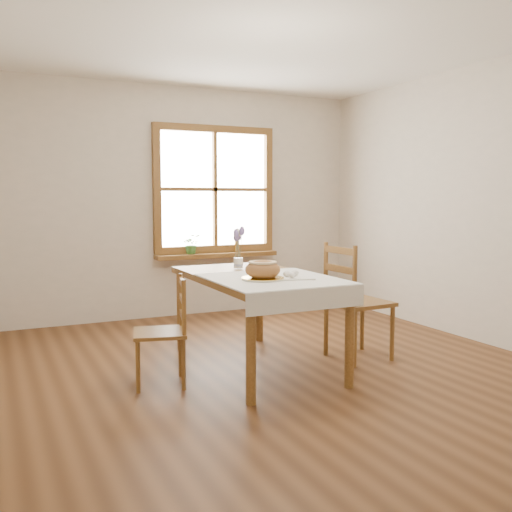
{
  "coord_description": "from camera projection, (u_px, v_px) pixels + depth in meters",
  "views": [
    {
      "loc": [
        -1.93,
        -3.75,
        1.37
      ],
      "look_at": [
        0.0,
        0.3,
        0.9
      ],
      "focal_mm": 40.0,
      "sensor_mm": 36.0,
      "label": 1
    }
  ],
  "objects": [
    {
      "name": "ground",
      "position": [
        273.0,
        377.0,
        4.34
      ],
      "size": [
        5.0,
        5.0,
        0.0
      ],
      "primitive_type": "plane",
      "color": "brown",
      "rests_on": "ground"
    },
    {
      "name": "room_walls",
      "position": [
        274.0,
        150.0,
        4.16
      ],
      "size": [
        4.6,
        5.1,
        2.65
      ],
      "color": "beige",
      "rests_on": "ground"
    },
    {
      "name": "window",
      "position": [
        215.0,
        189.0,
        6.62
      ],
      "size": [
        1.46,
        0.08,
        1.46
      ],
      "color": "brown",
      "rests_on": "ground"
    },
    {
      "name": "window_sill",
      "position": [
        217.0,
        255.0,
        6.63
      ],
      "size": [
        1.46,
        0.2,
        0.05
      ],
      "color": "brown",
      "rests_on": "ground"
    },
    {
      "name": "dining_table",
      "position": [
        256.0,
        285.0,
        4.54
      ],
      "size": [
        0.9,
        1.6,
        0.75
      ],
      "color": "brown",
      "rests_on": "ground"
    },
    {
      "name": "table_linen",
      "position": [
        273.0,
        279.0,
        4.26
      ],
      "size": [
        0.91,
        0.99,
        0.01
      ],
      "primitive_type": "cube",
      "color": "white",
      "rests_on": "dining_table"
    },
    {
      "name": "chair_left",
      "position": [
        160.0,
        331.0,
        4.14
      ],
      "size": [
        0.47,
        0.45,
        0.79
      ],
      "primitive_type": null,
      "rotation": [
        0.0,
        0.0,
        -1.81
      ],
      "color": "brown",
      "rests_on": "ground"
    },
    {
      "name": "chair_right",
      "position": [
        359.0,
        301.0,
        4.81
      ],
      "size": [
        0.5,
        0.48,
        0.98
      ],
      "primitive_type": null,
      "rotation": [
        0.0,
        0.0,
        1.62
      ],
      "color": "brown",
      "rests_on": "ground"
    },
    {
      "name": "bread_plate",
      "position": [
        263.0,
        279.0,
        4.19
      ],
      "size": [
        0.39,
        0.39,
        0.02
      ],
      "primitive_type": "cylinder",
      "rotation": [
        0.0,
        0.0,
        0.36
      ],
      "color": "silver",
      "rests_on": "table_linen"
    },
    {
      "name": "bread_loaf",
      "position": [
        263.0,
        268.0,
        4.18
      ],
      "size": [
        0.26,
        0.26,
        0.14
      ],
      "primitive_type": "ellipsoid",
      "color": "#AF6D3E",
      "rests_on": "bread_plate"
    },
    {
      "name": "egg_napkin",
      "position": [
        294.0,
        278.0,
        4.25
      ],
      "size": [
        0.32,
        0.29,
        0.01
      ],
      "primitive_type": "cube",
      "rotation": [
        0.0,
        0.0,
        -0.27
      ],
      "color": "white",
      "rests_on": "table_linen"
    },
    {
      "name": "eggs",
      "position": [
        294.0,
        274.0,
        4.25
      ],
      "size": [
        0.25,
        0.24,
        0.05
      ],
      "primitive_type": null,
      "rotation": [
        0.0,
        0.0,
        -0.27
      ],
      "color": "white",
      "rests_on": "egg_napkin"
    },
    {
      "name": "salt_shaker",
      "position": [
        256.0,
        267.0,
        4.6
      ],
      "size": [
        0.05,
        0.05,
        0.08
      ],
      "primitive_type": "cylinder",
      "rotation": [
        0.0,
        0.0,
        0.11
      ],
      "color": "silver",
      "rests_on": "table_linen"
    },
    {
      "name": "pepper_shaker",
      "position": [
        260.0,
        267.0,
        4.56
      ],
      "size": [
        0.05,
        0.05,
        0.09
      ],
      "primitive_type": "cylinder",
      "rotation": [
        0.0,
        0.0,
        -0.09
      ],
      "color": "silver",
      "rests_on": "table_linen"
    },
    {
      "name": "flower_vase",
      "position": [
        238.0,
        264.0,
        4.88
      ],
      "size": [
        0.09,
        0.09,
        0.09
      ],
      "primitive_type": "cylinder",
      "rotation": [
        0.0,
        0.0,
        0.17
      ],
      "color": "silver",
      "rests_on": "dining_table"
    },
    {
      "name": "lavender_bouquet",
      "position": [
        238.0,
        244.0,
        4.87
      ],
      "size": [
        0.14,
        0.14,
        0.26
      ],
      "primitive_type": null,
      "color": "#6A5597",
      "rests_on": "flower_vase"
    },
    {
      "name": "potted_plant",
      "position": [
        192.0,
        246.0,
        6.49
      ],
      "size": [
        0.23,
        0.25,
        0.18
      ],
      "primitive_type": "imported",
      "rotation": [
        0.0,
        0.0,
        -0.14
      ],
      "color": "#386D2B",
      "rests_on": "window_sill"
    },
    {
      "name": "amber_bottle",
      "position": [
        237.0,
        246.0,
        6.73
      ],
      "size": [
        0.07,
        0.07,
        0.15
      ],
      "primitive_type": "cylinder",
      "rotation": [
        0.0,
        0.0,
        0.26
      ],
      "color": "#A46E1E",
      "rests_on": "window_sill"
    }
  ]
}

